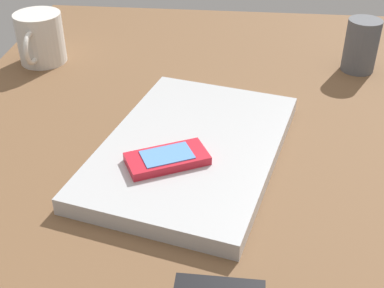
# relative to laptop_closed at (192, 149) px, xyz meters

# --- Properties ---
(desk_surface) EXTENTS (1.20, 0.80, 0.03)m
(desk_surface) POSITION_rel_laptop_closed_xyz_m (-0.01, -0.01, -0.03)
(desk_surface) COLOR brown
(desk_surface) RESTS_ON ground
(laptop_closed) EXTENTS (0.40, 0.31, 0.02)m
(laptop_closed) POSITION_rel_laptop_closed_xyz_m (0.00, 0.00, 0.00)
(laptop_closed) COLOR #B7BABC
(laptop_closed) RESTS_ON desk_surface
(cell_phone_on_laptop) EXTENTS (0.09, 0.12, 0.01)m
(cell_phone_on_laptop) POSITION_rel_laptop_closed_xyz_m (0.05, -0.03, 0.02)
(cell_phone_on_laptop) COLOR red
(cell_phone_on_laptop) RESTS_ON laptop_closed
(pen_cup) EXTENTS (0.06, 0.06, 0.10)m
(pen_cup) POSITION_rel_laptop_closed_xyz_m (-0.31, 0.28, 0.04)
(pen_cup) COLOR #595B60
(pen_cup) RESTS_ON desk_surface
(coffee_mug) EXTENTS (0.12, 0.09, 0.09)m
(coffee_mug) POSITION_rel_laptop_closed_xyz_m (-0.29, -0.32, 0.04)
(coffee_mug) COLOR silver
(coffee_mug) RESTS_ON desk_surface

